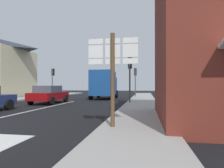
{
  "coord_description": "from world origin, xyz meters",
  "views": [
    {
      "loc": [
        6.57,
        -5.12,
        1.48
      ],
      "look_at": [
        3.77,
        11.18,
        1.61
      ],
      "focal_mm": 31.02,
      "sensor_mm": 36.0,
      "label": 1
    }
  ],
  "objects_px": {
    "route_sign_post": "(113,70)",
    "traffic_light_far_right": "(135,76)",
    "sedan_far": "(49,94)",
    "traffic_light_near_right": "(130,69)",
    "traffic_light_far_left": "(53,76)",
    "delivery_truck": "(104,84)"
  },
  "relations": [
    {
      "from": "route_sign_post",
      "to": "traffic_light_far_right",
      "type": "bearing_deg",
      "value": 90.49
    },
    {
      "from": "delivery_truck",
      "to": "sedan_far",
      "type": "bearing_deg",
      "value": -119.94
    },
    {
      "from": "sedan_far",
      "to": "route_sign_post",
      "type": "distance_m",
      "value": 11.1
    },
    {
      "from": "sedan_far",
      "to": "delivery_truck",
      "type": "xyz_separation_m",
      "value": [
        3.41,
        5.92,
        0.89
      ]
    },
    {
      "from": "sedan_far",
      "to": "route_sign_post",
      "type": "xyz_separation_m",
      "value": [
        6.82,
        -8.67,
        1.24
      ]
    },
    {
      "from": "sedan_far",
      "to": "traffic_light_far_right",
      "type": "bearing_deg",
      "value": 53.86
    },
    {
      "from": "sedan_far",
      "to": "traffic_light_near_right",
      "type": "relative_size",
      "value": 1.13
    },
    {
      "from": "delivery_truck",
      "to": "traffic_light_far_right",
      "type": "xyz_separation_m",
      "value": [
        3.26,
        3.21,
        1.04
      ]
    },
    {
      "from": "route_sign_post",
      "to": "traffic_light_near_right",
      "type": "relative_size",
      "value": 0.86
    },
    {
      "from": "sedan_far",
      "to": "traffic_light_near_right",
      "type": "distance_m",
      "value": 6.98
    },
    {
      "from": "delivery_truck",
      "to": "route_sign_post",
      "type": "height_order",
      "value": "route_sign_post"
    },
    {
      "from": "sedan_far",
      "to": "traffic_light_near_right",
      "type": "height_order",
      "value": "traffic_light_near_right"
    },
    {
      "from": "delivery_truck",
      "to": "route_sign_post",
      "type": "distance_m",
      "value": 14.99
    },
    {
      "from": "sedan_far",
      "to": "traffic_light_near_right",
      "type": "xyz_separation_m",
      "value": [
        6.67,
        0.51,
        2.0
      ]
    },
    {
      "from": "traffic_light_near_right",
      "to": "delivery_truck",
      "type": "bearing_deg",
      "value": 121.04
    },
    {
      "from": "route_sign_post",
      "to": "traffic_light_far_right",
      "type": "distance_m",
      "value": 17.81
    },
    {
      "from": "traffic_light_far_right",
      "to": "traffic_light_far_left",
      "type": "xyz_separation_m",
      "value": [
        -10.73,
        -0.44,
        0.05
      ]
    },
    {
      "from": "sedan_far",
      "to": "traffic_light_far_left",
      "type": "relative_size",
      "value": 1.15
    },
    {
      "from": "traffic_light_near_right",
      "to": "traffic_light_far_left",
      "type": "distance_m",
      "value": 13.49
    },
    {
      "from": "delivery_truck",
      "to": "traffic_light_far_left",
      "type": "xyz_separation_m",
      "value": [
        -7.48,
        2.76,
        1.08
      ]
    },
    {
      "from": "sedan_far",
      "to": "traffic_light_far_left",
      "type": "distance_m",
      "value": 9.79
    },
    {
      "from": "delivery_truck",
      "to": "traffic_light_far_right",
      "type": "distance_m",
      "value": 4.69
    }
  ]
}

